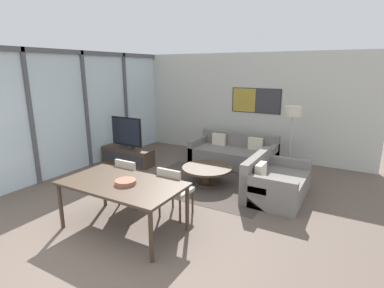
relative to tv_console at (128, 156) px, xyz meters
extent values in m
plane|color=brown|center=(2.15, -3.38, -0.21)|extent=(24.00, 24.00, 0.00)
cube|color=silver|center=(2.15, 2.30, 1.19)|extent=(6.89, 0.06, 2.80)
cube|color=#2D2D33|center=(2.58, 2.26, 1.34)|extent=(1.35, 0.01, 0.66)
cube|color=#B29333|center=(2.25, 2.25, 1.34)|extent=(0.63, 0.02, 0.62)
cube|color=#38383D|center=(2.91, 2.25, 1.34)|extent=(0.63, 0.02, 0.62)
cube|color=silver|center=(-0.80, -0.54, 1.19)|extent=(0.02, 5.68, 2.80)
cube|color=#515156|center=(-0.77, -0.54, 2.54)|extent=(0.07, 5.68, 0.10)
cube|color=#515156|center=(-0.77, -1.96, 1.19)|extent=(0.07, 0.08, 2.80)
cube|color=#515156|center=(-0.77, -0.54, 1.19)|extent=(0.07, 0.08, 2.80)
cube|color=#515156|center=(-0.77, 0.88, 1.19)|extent=(0.07, 0.08, 2.80)
cube|color=#473D38|center=(2.38, -0.21, -0.21)|extent=(2.71, 2.03, 0.01)
cube|color=#423326|center=(0.00, 0.00, 0.00)|extent=(1.42, 0.42, 0.42)
cube|color=#2D2D33|center=(0.00, -0.22, 0.00)|extent=(1.30, 0.01, 0.23)
cube|color=#2D2D33|center=(0.00, 0.00, 0.24)|extent=(0.36, 0.20, 0.05)
cube|color=#2D2D33|center=(0.00, 0.00, 0.30)|extent=(0.06, 0.03, 0.08)
cube|color=black|center=(0.00, 0.00, 0.64)|extent=(0.92, 0.04, 0.72)
cube|color=black|center=(0.00, -0.02, 0.64)|extent=(0.85, 0.01, 0.65)
cube|color=slate|center=(2.38, 1.24, 0.00)|extent=(2.09, 0.99, 0.42)
cube|color=slate|center=(2.38, 1.66, 0.18)|extent=(2.09, 0.16, 0.77)
cube|color=slate|center=(1.41, 1.24, 0.09)|extent=(0.14, 0.99, 0.60)
cube|color=slate|center=(3.35, 1.24, 0.09)|extent=(0.14, 0.99, 0.60)
cube|color=beige|center=(1.88, 1.48, 0.36)|extent=(0.36, 0.12, 0.30)
cube|color=beige|center=(2.88, 1.48, 0.36)|extent=(0.36, 0.12, 0.30)
cube|color=slate|center=(3.84, -0.14, 0.00)|extent=(0.99, 1.48, 0.42)
cube|color=slate|center=(3.43, -0.14, 0.18)|extent=(0.16, 1.48, 0.77)
cube|color=slate|center=(3.84, -0.81, 0.09)|extent=(0.99, 0.14, 0.60)
cube|color=slate|center=(3.84, 0.53, 0.09)|extent=(0.99, 0.14, 0.60)
cube|color=beige|center=(3.61, -0.47, 0.36)|extent=(0.12, 0.36, 0.30)
cylinder|color=#423326|center=(2.38, -0.21, -0.20)|extent=(0.47, 0.47, 0.03)
cylinder|color=#423326|center=(2.38, -0.21, -0.05)|extent=(0.19, 0.19, 0.33)
cylinder|color=#423326|center=(2.38, -0.21, 0.14)|extent=(1.05, 1.05, 0.04)
cube|color=#423326|center=(2.13, -2.49, 0.53)|extent=(1.83, 1.01, 0.04)
cylinder|color=#423326|center=(1.27, -2.94, 0.15)|extent=(0.06, 0.06, 0.72)
cylinder|color=#423326|center=(2.98, -2.94, 0.15)|extent=(0.06, 0.06, 0.72)
cylinder|color=#423326|center=(1.27, -2.05, 0.15)|extent=(0.06, 0.06, 0.72)
cylinder|color=#423326|center=(2.98, -2.05, 0.15)|extent=(0.06, 0.06, 0.72)
cube|color=#B2A899|center=(1.68, -1.71, 0.23)|extent=(0.46, 0.46, 0.06)
cube|color=#B2A899|center=(1.68, -1.92, 0.46)|extent=(0.42, 0.05, 0.40)
cylinder|color=#423326|center=(1.48, -1.91, -0.01)|extent=(0.04, 0.04, 0.41)
cylinder|color=#423326|center=(1.88, -1.91, -0.01)|extent=(0.04, 0.04, 0.41)
cylinder|color=#423326|center=(1.48, -1.51, -0.01)|extent=(0.04, 0.04, 0.41)
cylinder|color=#423326|center=(1.88, -1.51, -0.01)|extent=(0.04, 0.04, 0.41)
cube|color=#B2A899|center=(2.57, -1.72, 0.23)|extent=(0.46, 0.46, 0.06)
cube|color=#B2A899|center=(2.57, -1.93, 0.46)|extent=(0.42, 0.05, 0.40)
cylinder|color=#423326|center=(2.37, -1.92, -0.01)|extent=(0.04, 0.04, 0.41)
cylinder|color=#423326|center=(2.77, -1.92, -0.01)|extent=(0.04, 0.04, 0.41)
cylinder|color=#423326|center=(2.37, -1.52, -0.01)|extent=(0.04, 0.04, 0.41)
cylinder|color=#423326|center=(2.77, -1.52, -0.01)|extent=(0.04, 0.04, 0.41)
cylinder|color=#995642|center=(2.21, -2.51, 0.58)|extent=(0.31, 0.31, 0.06)
torus|color=#995642|center=(2.21, -2.51, 0.60)|extent=(0.31, 0.31, 0.02)
cylinder|color=#2D2D33|center=(3.73, 1.39, -0.20)|extent=(0.28, 0.28, 0.02)
cylinder|color=#B7B7BC|center=(3.73, 1.39, 0.48)|extent=(0.03, 0.03, 1.33)
cylinder|color=beige|center=(3.73, 1.39, 1.25)|extent=(0.37, 0.37, 0.22)
camera|label=1|loc=(5.07, -5.57, 2.19)|focal=28.00mm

